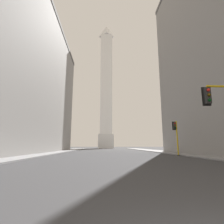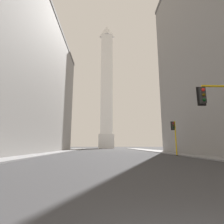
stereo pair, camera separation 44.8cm
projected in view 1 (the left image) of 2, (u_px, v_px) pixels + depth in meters
name	position (u px, v px, depth m)	size (l,w,h in m)	color
sidewalk_left	(45.00, 153.00, 31.89)	(5.00, 105.06, 0.15)	gray
sidewalk_right	(176.00, 153.00, 33.23)	(5.00, 105.06, 0.15)	gray
obelisk	(106.00, 86.00, 93.66)	(7.71, 7.71, 68.85)	silver
traffic_light_mid_right	(176.00, 133.00, 26.31)	(0.78, 0.50, 5.13)	yellow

